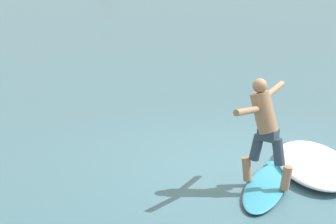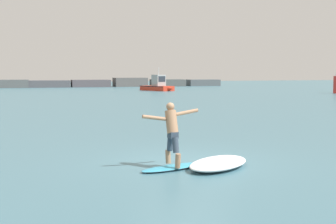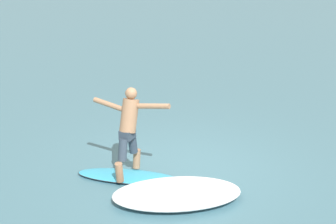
% 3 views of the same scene
% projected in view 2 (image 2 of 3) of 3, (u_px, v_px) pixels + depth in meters
% --- Properties ---
extents(ground_plane, '(200.00, 200.00, 0.00)m').
position_uv_depth(ground_plane, '(186.00, 162.00, 12.43)').
color(ground_plane, '#426F7E').
extents(rock_jetty_breakwater, '(62.48, 5.18, 1.43)m').
position_uv_depth(rock_jetty_breakwater, '(5.00, 84.00, 69.31)').
color(rock_jetty_breakwater, '#555056').
rests_on(rock_jetty_breakwater, ground).
extents(surfboard, '(2.03, 1.15, 0.22)m').
position_uv_depth(surfboard, '(174.00, 167.00, 11.53)').
color(surfboard, '#349DC1').
rests_on(surfboard, ground).
extents(surfer, '(1.48, 0.79, 1.56)m').
position_uv_depth(surfer, '(172.00, 129.00, 11.49)').
color(surfer, '#9C7353').
rests_on(surfer, surfboard).
extents(small_boat_offshore, '(3.58, 5.39, 2.91)m').
position_uv_depth(small_boat_offshore, '(158.00, 86.00, 58.87)').
color(small_boat_offshore, red).
rests_on(small_boat_offshore, ground).
extents(wave_foam_at_tail, '(2.35, 2.19, 0.24)m').
position_uv_depth(wave_foam_at_tail, '(218.00, 163.00, 11.62)').
color(wave_foam_at_tail, white).
rests_on(wave_foam_at_tail, ground).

